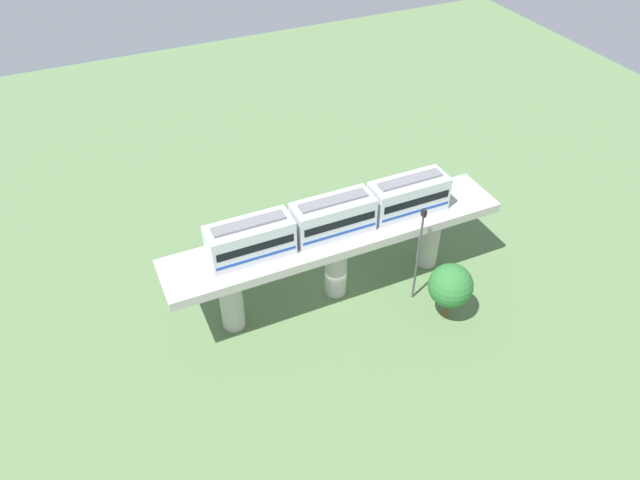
{
  "coord_description": "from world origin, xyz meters",
  "views": [
    {
      "loc": [
        33.78,
        -16.86,
        37.53
      ],
      "look_at": [
        -2.5,
        -0.36,
        4.17
      ],
      "focal_mm": 33.57,
      "sensor_mm": 36.0,
      "label": 1
    }
  ],
  "objects_px": {
    "parked_car_orange": "(235,253)",
    "parked_car_white": "(384,203)",
    "signal_post": "(419,251)",
    "train": "(333,217)",
    "tree_near_viaduct": "(451,286)"
  },
  "relations": [
    {
      "from": "parked_car_orange",
      "to": "parked_car_white",
      "type": "bearing_deg",
      "value": 90.41
    },
    {
      "from": "parked_car_white",
      "to": "signal_post",
      "type": "bearing_deg",
      "value": -9.77
    },
    {
      "from": "parked_car_white",
      "to": "train",
      "type": "bearing_deg",
      "value": -40.74
    },
    {
      "from": "train",
      "to": "parked_car_white",
      "type": "distance_m",
      "value": 15.6
    },
    {
      "from": "train",
      "to": "parked_car_white",
      "type": "xyz_separation_m",
      "value": [
        -8.93,
        10.18,
        -7.75
      ]
    },
    {
      "from": "signal_post",
      "to": "tree_near_viaduct",
      "type": "bearing_deg",
      "value": 21.49
    },
    {
      "from": "parked_car_orange",
      "to": "parked_car_white",
      "type": "relative_size",
      "value": 0.98
    },
    {
      "from": "parked_car_orange",
      "to": "signal_post",
      "type": "xyz_separation_m",
      "value": [
        11.2,
        12.52,
        4.55
      ]
    },
    {
      "from": "tree_near_viaduct",
      "to": "parked_car_orange",
      "type": "bearing_deg",
      "value": -136.24
    },
    {
      "from": "parked_car_orange",
      "to": "signal_post",
      "type": "distance_m",
      "value": 17.4
    },
    {
      "from": "tree_near_viaduct",
      "to": "parked_car_white",
      "type": "bearing_deg",
      "value": 170.13
    },
    {
      "from": "parked_car_orange",
      "to": "parked_car_white",
      "type": "height_order",
      "value": "same"
    },
    {
      "from": "parked_car_orange",
      "to": "train",
      "type": "bearing_deg",
      "value": 35.4
    },
    {
      "from": "parked_car_white",
      "to": "signal_post",
      "type": "distance_m",
      "value": 13.73
    },
    {
      "from": "train",
      "to": "parked_car_orange",
      "type": "height_order",
      "value": "train"
    }
  ]
}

